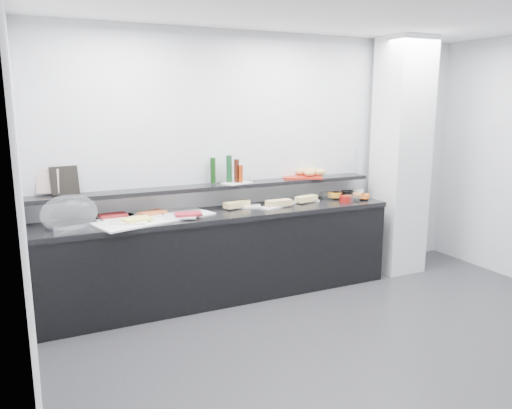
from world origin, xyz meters
name	(u,v)px	position (x,y,z in m)	size (l,w,h in m)	color
ground	(385,356)	(0.00, 0.00, 0.00)	(5.00, 5.00, 0.00)	#2D2D30
back_wall	(272,161)	(0.00, 2.00, 1.35)	(5.00, 0.02, 2.70)	silver
column	(400,157)	(1.50, 1.65, 1.35)	(0.50, 0.50, 2.70)	silver
buffet_cabinet	(223,257)	(-0.70, 1.70, 0.42)	(3.60, 0.60, 0.85)	black
counter_top	(223,214)	(-0.70, 1.70, 0.88)	(3.62, 0.62, 0.05)	black
wall_shelf	(216,187)	(-0.70, 1.88, 1.13)	(3.60, 0.25, 0.04)	black
cloche_base	(72,224)	(-2.13, 1.73, 0.92)	(0.39, 0.26, 0.04)	silver
cloche_dome	(69,213)	(-2.14, 1.70, 1.03)	(0.50, 0.33, 0.34)	white
linen_runner	(153,218)	(-1.41, 1.71, 0.91)	(1.11, 0.52, 0.01)	white
platter_meat_a	(116,216)	(-1.72, 1.86, 0.92)	(0.31, 0.21, 0.01)	white
food_meat_a	(113,215)	(-1.75, 1.83, 0.94)	(0.25, 0.16, 0.02)	maroon
platter_salmon	(145,215)	(-1.46, 1.79, 0.92)	(0.31, 0.21, 0.01)	white
food_salmon	(152,212)	(-1.39, 1.79, 0.94)	(0.24, 0.16, 0.02)	#C75528
platter_cheese	(129,221)	(-1.65, 1.60, 0.92)	(0.33, 0.22, 0.01)	white
food_cheese	(137,219)	(-1.58, 1.58, 0.94)	(0.24, 0.15, 0.02)	#FFF763
platter_meat_b	(180,216)	(-1.17, 1.60, 0.92)	(0.31, 0.21, 0.01)	white
food_meat_b	(188,214)	(-1.10, 1.58, 0.94)	(0.25, 0.16, 0.02)	maroon
sandwich_plate_left	(242,206)	(-0.43, 1.83, 0.91)	(0.38, 0.16, 0.01)	white
sandwich_food_left	(237,204)	(-0.51, 1.79, 0.94)	(0.28, 0.11, 0.06)	#DCC073
tongs_left	(239,207)	(-0.50, 1.76, 0.92)	(0.01, 0.01, 0.16)	silver
sandwich_plate_mid	(274,207)	(-0.13, 1.68, 0.91)	(0.33, 0.14, 0.01)	silver
sandwich_food_mid	(279,203)	(-0.08, 1.67, 0.94)	(0.27, 0.10, 0.06)	tan
tongs_mid	(281,205)	(-0.06, 1.66, 0.92)	(0.01, 0.01, 0.16)	silver
sandwich_plate_right	(302,201)	(0.28, 1.82, 0.91)	(0.36, 0.16, 0.01)	white
sandwich_food_right	(306,199)	(0.30, 1.74, 0.94)	(0.27, 0.10, 0.06)	#E4CD77
tongs_right	(304,201)	(0.28, 1.76, 0.92)	(0.01, 0.01, 0.16)	#ABADB2
bowl_glass_fruit	(327,196)	(0.62, 1.83, 0.94)	(0.17, 0.17, 0.07)	silver
fill_glass_fruit	(334,195)	(0.69, 1.79, 0.95)	(0.15, 0.15, 0.05)	orange
bowl_black_jam	(347,194)	(0.90, 1.83, 0.94)	(0.14, 0.14, 0.07)	black
fill_black_jam	(337,194)	(0.74, 1.81, 0.95)	(0.12, 0.12, 0.05)	#5F230D
bowl_glass_cream	(353,194)	(0.97, 1.82, 0.94)	(0.16, 0.16, 0.07)	silver
fill_glass_cream	(358,192)	(1.05, 1.84, 0.95)	(0.14, 0.14, 0.05)	white
bowl_red_jam	(346,199)	(0.70, 1.57, 0.94)	(0.14, 0.14, 0.07)	maroon
fill_red_jam	(347,198)	(0.72, 1.58, 0.95)	(0.11, 0.11, 0.05)	#611D0D
bowl_glass_salmon	(351,199)	(0.77, 1.56, 0.94)	(0.18, 0.18, 0.07)	silver
fill_glass_salmon	(359,196)	(0.92, 1.63, 0.95)	(0.13, 0.13, 0.05)	#CC7232
bowl_black_fruit	(363,197)	(0.97, 1.62, 0.94)	(0.12, 0.12, 0.07)	black
fill_black_fruit	(365,196)	(0.96, 1.57, 0.95)	(0.09, 0.09, 0.05)	orange
framed_print	(64,180)	(-2.15, 1.95, 1.28)	(0.25, 0.02, 0.26)	black
print_art	(48,181)	(-2.29, 1.96, 1.28)	(0.20, 0.00, 0.22)	tan
condiment_tray	(237,183)	(-0.48, 1.86, 1.16)	(0.29, 0.18, 0.01)	white
bottle_green_a	(213,170)	(-0.71, 1.94, 1.29)	(0.06, 0.06, 0.26)	#0F330E
bottle_brown	(237,171)	(-0.47, 1.87, 1.28)	(0.05, 0.05, 0.24)	#331209
bottle_green_b	(229,169)	(-0.55, 1.90, 1.30)	(0.06, 0.06, 0.28)	#103B1C
bottle_hot	(241,174)	(-0.45, 1.82, 1.25)	(0.04, 0.04, 0.18)	#A12E0B
shaker_salt	(251,177)	(-0.28, 1.92, 1.20)	(0.03, 0.03, 0.07)	silver
shaker_pepper	(239,178)	(-0.43, 1.92, 1.20)	(0.03, 0.03, 0.07)	silver
bread_tray	(302,177)	(0.34, 1.91, 1.16)	(0.42, 0.30, 0.02)	#A11E11
bread_roll_nw	(301,172)	(0.36, 1.97, 1.21)	(0.12, 0.08, 0.08)	tan
bread_roll_n	(312,171)	(0.51, 1.98, 1.21)	(0.14, 0.09, 0.08)	#C2804A
bread_roll_ne	(307,171)	(0.42, 1.96, 1.21)	(0.14, 0.09, 0.08)	#BD8548
bread_roll_s	(310,173)	(0.39, 1.83, 1.21)	(0.16, 0.10, 0.08)	tan
bread_roll_se	(320,172)	(0.53, 1.84, 1.21)	(0.15, 0.10, 0.08)	tan
bread_roll_mide	(311,172)	(0.45, 1.91, 1.21)	(0.13, 0.08, 0.08)	#B99846
carafe	(359,162)	(1.07, 1.85, 1.30)	(0.10, 0.10, 0.30)	white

